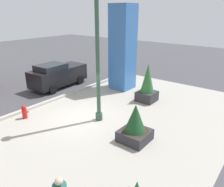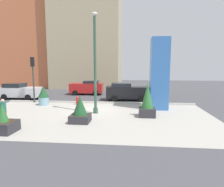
{
  "view_description": "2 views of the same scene",
  "coord_description": "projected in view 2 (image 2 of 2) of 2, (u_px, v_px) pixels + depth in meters",
  "views": [
    {
      "loc": [
        -7.52,
        -7.96,
        5.43
      ],
      "look_at": [
        1.29,
        -1.08,
        1.26
      ],
      "focal_mm": 35.89,
      "sensor_mm": 36.0,
      "label": 1
    },
    {
      "loc": [
        3.12,
        -15.88,
        3.65
      ],
      "look_at": [
        1.63,
        -0.44,
        1.48
      ],
      "focal_mm": 32.51,
      "sensor_mm": 36.0,
      "label": 2
    }
  ],
  "objects": [
    {
      "name": "car_passing_lane",
      "position": [
        87.0,
        87.0,
        25.27
      ],
      "size": [
        4.07,
        2.07,
        1.74
      ],
      "color": "red",
      "rests_on": "ground_plane"
    },
    {
      "name": "car_far_lane",
      "position": [
        20.0,
        91.0,
        22.04
      ],
      "size": [
        4.34,
        2.19,
        1.71
      ],
      "color": "silver",
      "rests_on": "ground_plane"
    },
    {
      "name": "potted_plant_near_left",
      "position": [
        3.0,
        123.0,
        11.01
      ],
      "size": [
        1.27,
        1.27,
        1.62
      ],
      "color": "#2D2D33",
      "rests_on": "ground_plane"
    },
    {
      "name": "highrise_across_street",
      "position": [
        89.0,
        11.0,
        34.44
      ],
      "size": [
        10.67,
        11.61,
        25.48
      ],
      "primitive_type": "cube",
      "color": "tan",
      "rests_on": "ground_plane"
    },
    {
      "name": "pedestrian_crossing",
      "position": [
        3.0,
        110.0,
        12.66
      ],
      "size": [
        0.5,
        0.5,
        1.57
      ],
      "color": "maroon",
      "rests_on": "ground_plane"
    },
    {
      "name": "car_curb_east",
      "position": [
        127.0,
        91.0,
        21.12
      ],
      "size": [
        4.48,
        2.13,
        1.83
      ],
      "color": "black",
      "rests_on": "ground_plane"
    },
    {
      "name": "fire_hydrant",
      "position": [
        77.0,
        101.0,
        18.9
      ],
      "size": [
        0.36,
        0.26,
        0.75
      ],
      "color": "red",
      "rests_on": "ground_plane"
    },
    {
      "name": "potted_plant_by_pillar",
      "position": [
        147.0,
        102.0,
        14.38
      ],
      "size": [
        1.13,
        1.13,
        2.41
      ],
      "color": "#2D2D33",
      "rests_on": "ground_plane"
    },
    {
      "name": "ground_plane",
      "position": [
        100.0,
        102.0,
        20.4
      ],
      "size": [
        60.0,
        60.0,
        0.0
      ],
      "primitive_type": "plane",
      "color": "#47474C"
    },
    {
      "name": "potted_plant_near_right",
      "position": [
        43.0,
        95.0,
        18.56
      ],
      "size": [
        0.95,
        0.95,
        1.76
      ],
      "color": "#7AA8B7",
      "rests_on": "ground_plane"
    },
    {
      "name": "plaza_pavement",
      "position": [
        87.0,
        117.0,
        14.48
      ],
      "size": [
        18.0,
        10.0,
        0.02
      ],
      "primitive_type": "cube",
      "color": "#ADA89E",
      "rests_on": "ground_plane"
    },
    {
      "name": "lamp_post",
      "position": [
        95.0,
        65.0,
        15.03
      ],
      "size": [
        0.44,
        0.44,
        7.43
      ],
      "color": "#335642",
      "rests_on": "ground_plane"
    },
    {
      "name": "art_pillar_blue",
      "position": [
        159.0,
        74.0,
        16.69
      ],
      "size": [
        1.46,
        1.46,
        5.87
      ],
      "primitive_type": "cube",
      "color": "#3870BC",
      "rests_on": "ground_plane"
    },
    {
      "name": "traffic_light_corner",
      "position": [
        33.0,
        72.0,
        19.58
      ],
      "size": [
        0.28,
        0.42,
        4.42
      ],
      "color": "#333833",
      "rests_on": "ground_plane"
    },
    {
      "name": "office_block_flanking",
      "position": [
        27.0,
        17.0,
        36.12
      ],
      "size": [
        17.61,
        10.65,
        24.41
      ],
      "primitive_type": "cube",
      "color": "#C66B42",
      "rests_on": "ground_plane"
    },
    {
      "name": "curb_strip",
      "position": [
        99.0,
        103.0,
        19.52
      ],
      "size": [
        18.0,
        0.24,
        0.16
      ],
      "primitive_type": "cube",
      "color": "#B7B2A8",
      "rests_on": "ground_plane"
    },
    {
      "name": "potted_plant_curbside",
      "position": [
        80.0,
        111.0,
        12.96
      ],
      "size": [
        1.25,
        1.25,
        1.73
      ],
      "color": "#2D2D33",
      "rests_on": "ground_plane"
    }
  ]
}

